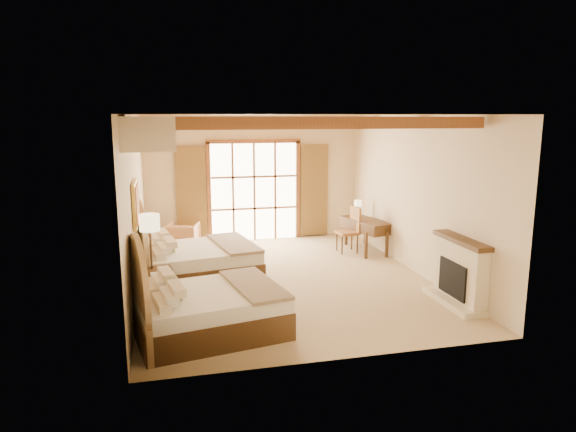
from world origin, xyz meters
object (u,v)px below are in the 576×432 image
object	(u,v)px
bed_near	(198,306)
armchair	(183,237)
desk	(366,234)
nightstand	(155,285)
bed_far	(188,260)

from	to	relation	value
bed_near	armchair	world-z (taller)	bed_near
desk	bed_near	bearing A→B (deg)	-152.68
nightstand	armchair	bearing A→B (deg)	73.29
bed_far	armchair	size ratio (longest dim) A/B	3.46
bed_far	desk	distance (m)	4.46
bed_near	bed_far	bearing A→B (deg)	80.03
bed_far	nightstand	size ratio (longest dim) A/B	3.90
bed_near	armchair	distance (m)	5.00
bed_far	armchair	distance (m)	2.50
nightstand	bed_far	bearing A→B (deg)	52.25
bed_near	desk	distance (m)	5.74
bed_near	bed_far	xyz separation A→B (m)	(-0.03, 2.50, 0.03)
bed_near	nightstand	distance (m)	1.61
bed_far	desk	size ratio (longest dim) A/B	1.65
armchair	desk	distance (m)	4.39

